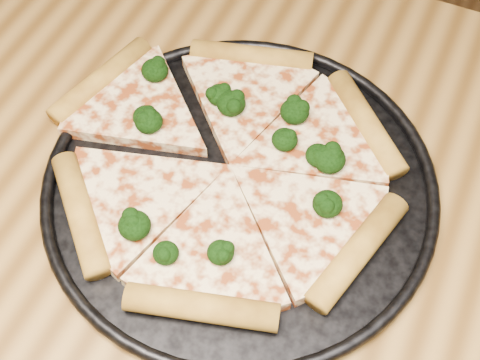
% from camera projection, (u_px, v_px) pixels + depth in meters
% --- Properties ---
extents(pizza_pan, '(0.37, 0.37, 0.02)m').
position_uv_depth(pizza_pan, '(240.00, 185.00, 0.63)').
color(pizza_pan, black).
rests_on(pizza_pan, dining_table).
extents(pizza, '(0.36, 0.33, 0.02)m').
position_uv_depth(pizza, '(226.00, 164.00, 0.63)').
color(pizza, beige).
rests_on(pizza, pizza_pan).
extents(broccoli_florets, '(0.24, 0.21, 0.02)m').
position_uv_depth(broccoli_florets, '(232.00, 145.00, 0.63)').
color(broccoli_florets, black).
rests_on(broccoli_florets, pizza).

